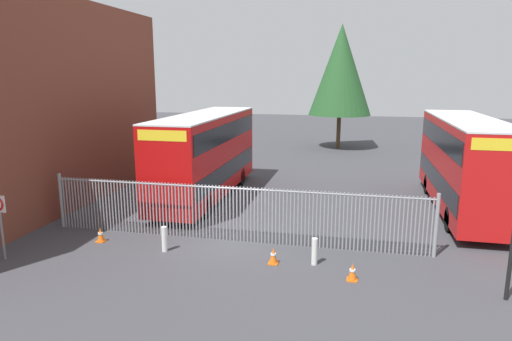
% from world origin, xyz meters
% --- Properties ---
extents(ground_plane, '(100.00, 100.00, 0.00)m').
position_xyz_m(ground_plane, '(0.00, 8.00, 0.00)').
color(ground_plane, '#3D3D42').
extents(palisade_fence, '(15.17, 0.14, 2.35)m').
position_xyz_m(palisade_fence, '(-0.08, 0.00, 1.18)').
color(palisade_fence, gray).
rests_on(palisade_fence, ground).
extents(double_decker_bus_near_gate, '(2.54, 10.81, 4.42)m').
position_xyz_m(double_decker_bus_near_gate, '(9.60, 6.34, 2.42)').
color(double_decker_bus_near_gate, red).
rests_on(double_decker_bus_near_gate, ground).
extents(double_decker_bus_behind_fence_left, '(2.54, 10.81, 4.42)m').
position_xyz_m(double_decker_bus_behind_fence_left, '(-3.14, 5.99, 2.42)').
color(double_decker_bus_behind_fence_left, '#B70C0C').
rests_on(double_decker_bus_behind_fence_left, ground).
extents(bollard_near_left, '(0.20, 0.20, 0.95)m').
position_xyz_m(bollard_near_left, '(-2.21, -1.62, 0.47)').
color(bollard_near_left, silver).
rests_on(bollard_near_left, ground).
extents(bollard_center_front, '(0.20, 0.20, 0.95)m').
position_xyz_m(bollard_center_front, '(3.31, -1.61, 0.47)').
color(bollard_center_front, silver).
rests_on(bollard_center_front, ground).
extents(traffic_cone_by_gate, '(0.34, 0.34, 0.59)m').
position_xyz_m(traffic_cone_by_gate, '(-5.06, -1.25, 0.29)').
color(traffic_cone_by_gate, orange).
rests_on(traffic_cone_by_gate, ground).
extents(traffic_cone_mid_forecourt, '(0.34, 0.34, 0.59)m').
position_xyz_m(traffic_cone_mid_forecourt, '(4.60, -2.58, 0.29)').
color(traffic_cone_mid_forecourt, orange).
rests_on(traffic_cone_mid_forecourt, ground).
extents(traffic_cone_near_kerb, '(0.34, 0.34, 0.59)m').
position_xyz_m(traffic_cone_near_kerb, '(1.92, -1.85, 0.29)').
color(traffic_cone_near_kerb, orange).
rests_on(traffic_cone_near_kerb, ground).
extents(tree_tall_back, '(5.42, 5.42, 10.70)m').
position_xyz_m(tree_tall_back, '(2.98, 24.36, 6.82)').
color(tree_tall_back, '#4C3823').
rests_on(tree_tall_back, ground).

